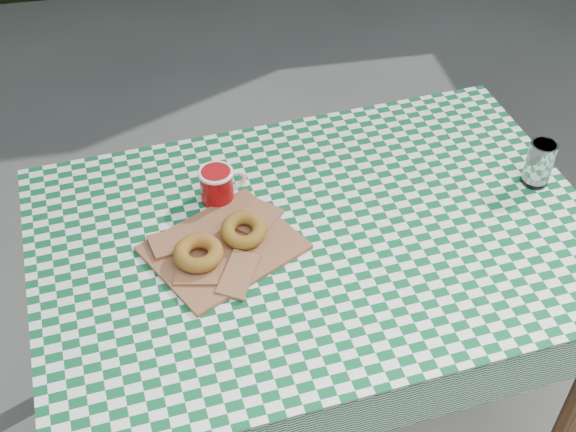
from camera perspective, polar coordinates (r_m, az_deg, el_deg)
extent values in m
cube|color=#4F2F1B|center=(1.97, 2.01, -9.26)|extent=(1.33, 0.97, 0.75)
cube|color=#0D542A|center=(1.68, 2.32, -1.42)|extent=(1.35, 0.99, 0.01)
cube|color=#91603F|center=(1.64, -4.92, -2.35)|extent=(0.39, 0.36, 0.02)
torus|color=#9D6520|center=(1.60, -6.83, -2.81)|extent=(0.15, 0.15, 0.03)
torus|color=#885F1C|center=(1.64, -3.40, -1.08)|extent=(0.12, 0.12, 0.03)
cylinder|color=white|center=(1.87, 18.56, 3.81)|extent=(0.08, 0.08, 0.11)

